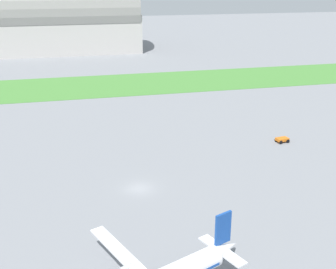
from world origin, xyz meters
TOP-DOWN VIEW (x-y plane):
  - ground_plane at (0.00, 0.00)m, footprint 600.00×600.00m
  - grass_taxiway_strip at (0.00, 68.11)m, footprint 360.00×28.00m
  - baggage_cart_near_gate at (30.99, 12.88)m, footprint 2.62×2.10m
  - hangar_distant at (-9.66, 134.91)m, footprint 64.55×31.57m

SIDE VIEW (x-z plane):
  - ground_plane at x=0.00m, z-range 0.00..0.00m
  - grass_taxiway_strip at x=0.00m, z-range 0.00..0.08m
  - baggage_cart_near_gate at x=30.99m, z-range 0.12..1.02m
  - hangar_distant at x=-9.66m, z-range -1.92..32.82m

